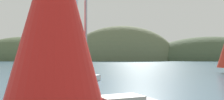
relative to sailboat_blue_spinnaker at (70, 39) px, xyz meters
The scene contains 7 objects.
ground_plane 10.84m from the sailboat_blue_spinnaker, 63.26° to the right, with size 360.00×360.00×0.00m, color #426075.
headland_right 141.97m from the sailboat_blue_spinnaker, 63.05° to the left, with size 79.16×44.00×29.23m, color #425138.
headland_left 136.35m from the sailboat_blue_spinnaker, 111.85° to the left, with size 63.01×44.00×29.19m, color #4C5B3D.
headland_center 126.92m from the sailboat_blue_spinnaker, 85.80° to the left, with size 66.68×44.00×42.59m, color #5B6647.
sailboat_blue_spinnaker is the anchor object (origin of this frame).
sailboat_red_spinnaker 15.62m from the sailboat_blue_spinnaker, 81.91° to the right, with size 8.78×6.49×9.93m.
channel_buoy 31.24m from the sailboat_blue_spinnaker, 110.15° to the left, with size 1.10×1.10×2.64m.
Camera 1 is at (0.67, -18.81, 3.31)m, focal length 39.90 mm.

